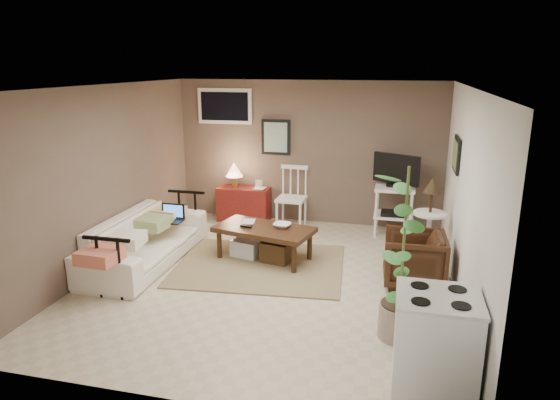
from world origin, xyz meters
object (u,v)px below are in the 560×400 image
(spindle_chair, at_px, (292,199))
(side_table, at_px, (430,211))
(red_console, at_px, (243,201))
(sofa, at_px, (145,232))
(armchair, at_px, (414,257))
(stove, at_px, (435,344))
(potted_plant, at_px, (403,249))
(tv_stand, at_px, (395,193))
(coffee_table, at_px, (264,241))

(spindle_chair, distance_m, side_table, 2.44)
(red_console, distance_m, side_table, 3.31)
(sofa, height_order, side_table, side_table)
(armchair, relative_size, stove, 0.84)
(side_table, distance_m, potted_plant, 2.13)
(tv_stand, bearing_deg, potted_plant, -87.67)
(potted_plant, bearing_deg, sofa, 160.70)
(coffee_table, height_order, potted_plant, potted_plant)
(potted_plant, distance_m, stove, 0.99)
(armchair, bearing_deg, red_console, -127.27)
(red_console, relative_size, spindle_chair, 1.01)
(sofa, height_order, armchair, sofa)
(armchair, bearing_deg, tv_stand, -173.27)
(tv_stand, relative_size, potted_plant, 0.73)
(coffee_table, height_order, tv_stand, tv_stand)
(coffee_table, xyz_separation_m, stove, (2.14, -2.46, 0.16))
(red_console, distance_m, tv_stand, 2.58)
(coffee_table, height_order, stove, stove)
(side_table, bearing_deg, coffee_table, -168.99)
(armchair, distance_m, potted_plant, 1.44)
(coffee_table, xyz_separation_m, tv_stand, (1.72, 1.54, 0.41))
(stove, bearing_deg, spindle_chair, 117.50)
(sofa, height_order, potted_plant, potted_plant)
(red_console, height_order, armchair, red_console)
(tv_stand, xyz_separation_m, side_table, (0.49, -1.11, 0.05))
(spindle_chair, height_order, armchair, spindle_chair)
(spindle_chair, relative_size, tv_stand, 0.78)
(armchair, bearing_deg, coffee_table, -101.83)
(spindle_chair, distance_m, armchair, 2.73)
(spindle_chair, height_order, potted_plant, potted_plant)
(coffee_table, relative_size, tv_stand, 1.12)
(coffee_table, height_order, sofa, sofa)
(side_table, bearing_deg, armchair, -104.15)
(tv_stand, xyz_separation_m, potted_plant, (0.13, -3.21, 0.26))
(spindle_chair, bearing_deg, coffee_table, -92.11)
(armchair, bearing_deg, potted_plant, -8.96)
(coffee_table, relative_size, spindle_chair, 1.43)
(spindle_chair, height_order, tv_stand, tv_stand)
(sofa, xyz_separation_m, stove, (3.69, -1.99, -0.00))
(armchair, xyz_separation_m, stove, (0.13, -2.11, 0.07))
(coffee_table, bearing_deg, side_table, 11.01)
(spindle_chair, relative_size, side_table, 0.85)
(side_table, height_order, potted_plant, potted_plant)
(sofa, distance_m, stove, 4.19)
(sofa, xyz_separation_m, armchair, (3.56, 0.12, -0.07))
(sofa, distance_m, armchair, 3.56)
(spindle_chair, bearing_deg, stove, -62.50)
(armchair, height_order, stove, stove)
(side_table, distance_m, stove, 2.91)
(coffee_table, relative_size, potted_plant, 0.82)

